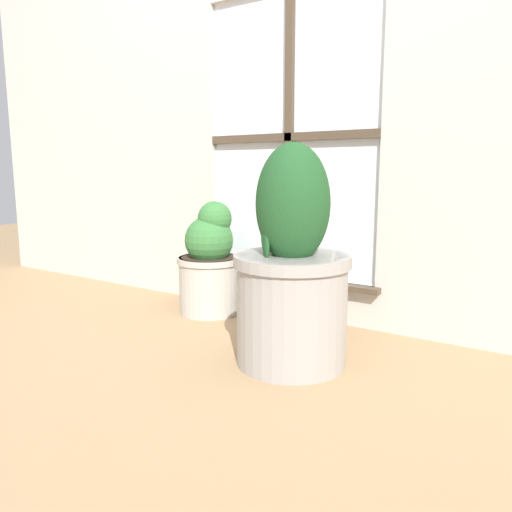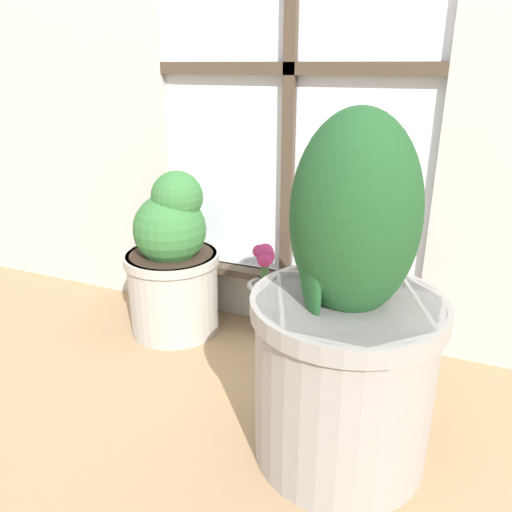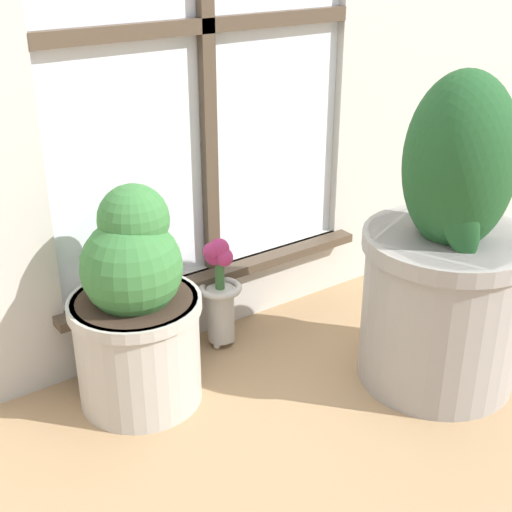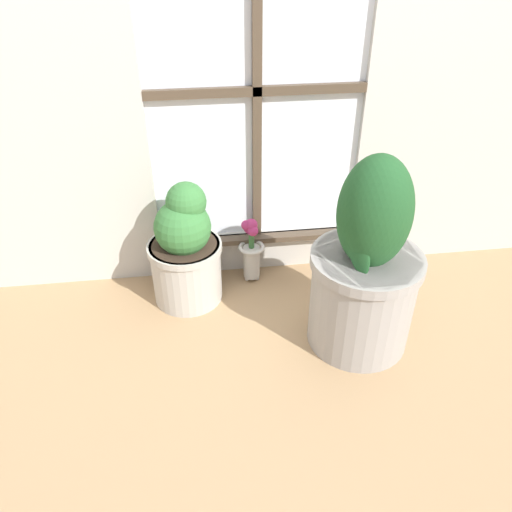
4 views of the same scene
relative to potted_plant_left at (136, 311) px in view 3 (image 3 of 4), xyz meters
name	(u,v)px [view 3 (image 3 of 4)]	position (x,y,z in m)	size (l,w,h in m)	color
ground_plane	(385,459)	(0.32, -0.50, -0.24)	(10.00, 10.00, 0.00)	tan
potted_plant_left	(136,311)	(0.00, 0.00, 0.00)	(0.31, 0.31, 0.53)	#B7B2A8
potted_plant_right	(447,263)	(0.64, -0.35, 0.08)	(0.40, 0.40, 0.77)	#9E9993
flower_vase	(220,290)	(0.28, 0.09, -0.07)	(0.12, 0.12, 0.31)	#BCB7AD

